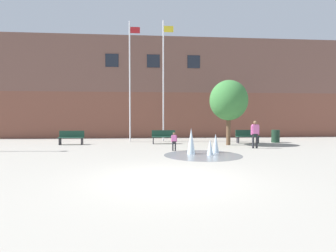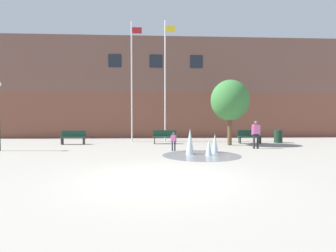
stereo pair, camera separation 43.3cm
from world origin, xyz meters
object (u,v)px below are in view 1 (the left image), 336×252
Objects in this scene: flagpole_left at (130,78)px; street_tree_near_building at (229,100)px; child_in_fountain at (174,140)px; park_bench_far_left at (71,137)px; adult_watching at (255,132)px; flagpole_right at (164,78)px; trash_can at (275,136)px; park_bench_far_right at (247,136)px; park_bench_under_left_flagpole at (164,137)px.

street_tree_near_building is at bearing -24.29° from flagpole_left.
child_in_fountain is 7.33m from flagpole_left.
child_in_fountain is 0.11× the size of flagpole_left.
park_bench_far_left is 1.01× the size of adult_watching.
park_bench_far_left is at bearing -17.00° from child_in_fountain.
flagpole_right is (-4.99, 4.74, 3.77)m from adult_watching.
trash_can is 4.75m from street_tree_near_building.
park_bench_far_right is at bearing -12.03° from flagpole_left.
flagpole_left is at bearing -51.38° from child_in_fountain.
adult_watching is at bearing -157.97° from child_in_fountain.
flagpole_right reaches higher than park_bench_far_left.
park_bench_under_left_flagpole is at bearing 147.35° from adult_watching.
park_bench_under_left_flagpole is 1.62× the size of child_in_fountain.
street_tree_near_building is at bearing -36.09° from flagpole_right.
park_bench_far_right is 2.14m from trash_can.
adult_watching is at bearing -43.54° from flagpole_right.
park_bench_far_right is at bearing -132.78° from child_in_fountain.
flagpole_left is 0.98× the size of flagpole_right.
street_tree_near_building is (-3.85, -1.35, 2.42)m from trash_can.
trash_can is (7.65, 3.95, -0.13)m from child_in_fountain.
flagpole_left reaches higher than park_bench_far_left.
child_in_fountain is at bearing -152.71° from trash_can.
park_bench_under_left_flagpole is at bearing 0.89° from park_bench_far_left.
park_bench_far_right is at bearing -16.94° from flagpole_right.
park_bench_far_right is 3.17m from street_tree_near_building.
flagpole_right is at bearing 16.54° from park_bench_far_left.
flagpole_right is 5.27m from street_tree_near_building.
trash_can is (7.97, 0.18, -0.03)m from park_bench_under_left_flagpole.
adult_watching is at bearing -30.39° from park_bench_under_left_flagpole.
flagpole_right is at bearing 0.00° from flagpole_left.
child_in_fountain reaches higher than park_bench_under_left_flagpole.
park_bench_under_left_flagpole is 1.78× the size of trash_can.
child_in_fountain is 0.11× the size of flagpole_right.
adult_watching reaches higher than trash_can.
park_bench_far_left is at bearing -179.54° from park_bench_far_right.
flagpole_right is at bearing 134.20° from adult_watching.
park_bench_far_right is (5.84, 0.00, 0.00)m from park_bench_under_left_flagpole.
park_bench_under_left_flagpole is 1.00× the size of park_bench_far_right.
trash_can is (10.30, -1.56, -4.18)m from flagpole_left.
adult_watching is at bearing -61.45° from street_tree_near_building.
park_bench_far_left is at bearing -179.11° from park_bench_under_left_flagpole.
adult_watching is 0.18× the size of flagpole_right.
adult_watching is 1.61× the size of child_in_fountain.
flagpole_left reaches higher than park_bench_under_left_flagpole.
park_bench_far_right is 1.01× the size of adult_watching.
flagpole_right is at bearing 168.75° from trash_can.
park_bench_far_right is 0.18× the size of flagpole_right.
adult_watching is 1.77× the size of trash_can.
flagpole_left reaches higher than trash_can.
park_bench_far_left reaches higher than trash_can.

